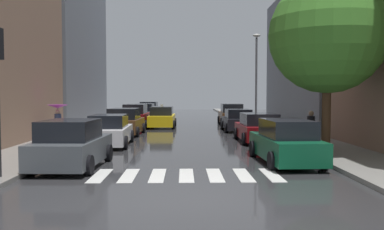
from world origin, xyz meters
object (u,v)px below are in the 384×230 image
at_px(parked_car_left_nearest, 71,145).
at_px(pedestrian_foreground, 58,113).
at_px(parked_car_left_third, 125,122).
at_px(parked_car_left_second, 110,131).
at_px(pedestrian_near_tree, 311,128).
at_px(parked_car_left_sixth, 149,110).
at_px(parked_car_right_third, 238,121).
at_px(lamp_post_right, 256,73).
at_px(street_tree_right, 328,35).
at_px(parked_car_left_fourth, 136,117).
at_px(parked_car_right_nearest, 286,142).
at_px(parked_car_right_second, 258,128).
at_px(taxi_midroad, 162,118).
at_px(parked_car_right_fourth, 231,115).
at_px(parked_car_left_fifth, 145,113).

height_order(parked_car_left_nearest, pedestrian_foreground, pedestrian_foreground).
distance_m(parked_car_left_nearest, parked_car_left_third, 11.52).
bearing_deg(parked_car_left_second, pedestrian_near_tree, -100.37).
xyz_separation_m(parked_car_left_sixth, parked_car_right_third, (7.57, -16.15, -0.10)).
distance_m(pedestrian_near_tree, lamp_post_right, 13.22).
xyz_separation_m(parked_car_left_second, street_tree_right, (9.57, -3.53, 4.24)).
distance_m(parked_car_left_nearest, parked_car_right_third, 16.13).
relative_size(parked_car_left_nearest, parked_car_left_third, 0.99).
distance_m(parked_car_left_fourth, pedestrian_near_tree, 16.20).
relative_size(parked_car_left_third, parked_car_right_nearest, 0.91).
relative_size(parked_car_left_second, parked_car_right_second, 1.01).
relative_size(parked_car_right_third, pedestrian_foreground, 2.27).
bearing_deg(taxi_midroad, parked_car_left_fourth, 82.72).
bearing_deg(parked_car_left_nearest, pedestrian_near_tree, -62.74).
distance_m(parked_car_left_nearest, parked_car_right_fourth, 21.82).
relative_size(parked_car_left_sixth, lamp_post_right, 0.62).
xyz_separation_m(parked_car_left_sixth, pedestrian_near_tree, (9.69, -25.77, 0.18)).
xyz_separation_m(parked_car_right_third, parked_car_right_fourth, (0.27, 6.13, 0.10)).
xyz_separation_m(parked_car_left_second, pedestrian_foreground, (-3.21, 2.18, 0.82)).
distance_m(parked_car_right_third, pedestrian_near_tree, 9.85).
bearing_deg(parked_car_left_second, parked_car_right_third, -44.11).
height_order(parked_car_left_second, parked_car_right_nearest, parked_car_right_nearest).
height_order(parked_car_left_nearest, parked_car_left_fifth, parked_car_left_fifth).
distance_m(parked_car_left_nearest, parked_car_left_second, 6.06).
relative_size(parked_car_right_nearest, pedestrian_foreground, 2.55).
bearing_deg(street_tree_right, parked_car_left_fifth, 113.96).
bearing_deg(parked_car_right_second, taxi_midroad, 29.71).
bearing_deg(parked_car_left_fourth, parked_car_left_third, -177.80).
relative_size(parked_car_right_second, pedestrian_foreground, 2.39).
bearing_deg(pedestrian_near_tree, parked_car_left_nearest, -57.76).
relative_size(parked_car_left_second, pedestrian_foreground, 2.42).
relative_size(parked_car_right_fourth, lamp_post_right, 0.63).
xyz_separation_m(parked_car_left_second, parked_car_left_fifth, (0.01, 17.98, 0.06)).
relative_size(parked_car_left_second, parked_car_right_third, 1.07).
bearing_deg(parked_car_right_third, pedestrian_near_tree, -167.50).
bearing_deg(parked_car_left_nearest, pedestrian_foreground, 22.26).
height_order(parked_car_right_second, lamp_post_right, lamp_post_right).
xyz_separation_m(parked_car_left_second, taxi_midroad, (2.01, 11.21, 0.03)).
bearing_deg(parked_car_right_third, parked_car_left_third, 109.67).
bearing_deg(pedestrian_near_tree, parked_car_left_sixth, -152.16).
relative_size(parked_car_right_fourth, pedestrian_near_tree, 2.72).
distance_m(parked_car_right_second, street_tree_right, 6.87).
xyz_separation_m(parked_car_left_second, pedestrian_near_tree, (9.59, -1.49, 0.27)).
relative_size(parked_car_left_nearest, parked_car_right_third, 1.01).
height_order(parked_car_left_sixth, pedestrian_near_tree, pedestrian_near_tree).
xyz_separation_m(parked_car_left_nearest, parked_car_left_fifth, (0.22, 24.03, 0.01)).
height_order(parked_car_left_sixth, parked_car_right_second, parked_car_left_sixth).
bearing_deg(street_tree_right, parked_car_right_second, 110.22).
height_order(parked_car_right_nearest, pedestrian_foreground, pedestrian_foreground).
relative_size(parked_car_left_nearest, street_tree_right, 0.58).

